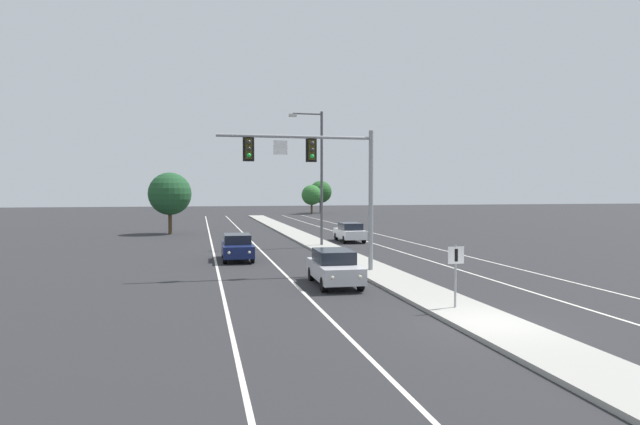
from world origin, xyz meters
name	(u,v)px	position (x,y,z in m)	size (l,w,h in m)	color
ground_plane	(490,326)	(0.00, 0.00, 0.00)	(260.00, 260.00, 0.00)	#28282B
median_island	(343,256)	(0.00, 18.00, 0.07)	(2.40, 110.00, 0.15)	#9E9B93
lane_stripe_oncoming_center	(258,247)	(-4.70, 25.00, 0.00)	(0.14, 100.00, 0.01)	silver
lane_stripe_receding_center	(377,245)	(4.70, 25.00, 0.00)	(0.14, 100.00, 0.01)	silver
edge_stripe_left	(213,248)	(-8.00, 25.00, 0.00)	(0.14, 100.00, 0.01)	silver
edge_stripe_right	(417,244)	(8.00, 25.00, 0.00)	(0.14, 100.00, 0.01)	silver
overhead_signal_mast	(323,169)	(-2.82, 11.43, 5.36)	(7.99, 0.44, 7.20)	gray
median_sign_post	(456,267)	(-0.11, 2.16, 1.59)	(0.60, 0.10, 2.20)	gray
street_lamp_median	(319,170)	(-0.16, 24.33, 5.79)	(2.58, 0.28, 10.00)	#4C4C51
car_oncoming_silver	(334,267)	(-3.00, 8.23, 0.82)	(1.93, 4.51, 1.58)	#B7B7BC
car_oncoming_navy	(237,247)	(-6.68, 17.94, 0.82)	(1.88, 4.49, 1.58)	#141E4C
car_receding_white	(350,232)	(3.24, 27.79, 0.82)	(1.91, 4.50, 1.58)	silver
tree_far_right_c	(312,195)	(10.63, 79.14, 3.40)	(3.60, 3.60, 5.21)	#4C3823
tree_far_left_b	(170,194)	(-11.74, 39.24, 3.92)	(4.15, 4.15, 6.00)	#4C3823
tree_far_right_b	(321,192)	(13.24, 83.49, 3.94)	(4.17, 4.17, 6.03)	#4C3823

